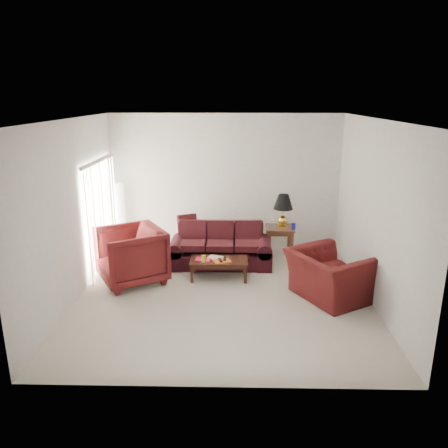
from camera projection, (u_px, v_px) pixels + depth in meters
name	position (u px, v px, depth m)	size (l,w,h in m)	color
floor	(223.00, 295.00, 7.62)	(5.00, 5.00, 0.00)	beige
blinds	(102.00, 215.00, 8.62)	(0.10, 2.00, 2.16)	silver
sofa	(220.00, 246.00, 8.87)	(2.06, 0.89, 0.84)	black
throw_pillow	(187.00, 224.00, 9.45)	(0.42, 0.12, 0.42)	black
end_table	(279.00, 241.00, 9.46)	(0.58, 0.58, 0.64)	#58281E
table_lamp	(283.00, 211.00, 9.33)	(0.42, 0.42, 0.70)	gold
clock	(272.00, 226.00, 9.18)	(0.16, 0.06, 0.16)	silver
blue_canister	(293.00, 226.00, 9.19)	(0.09, 0.09, 0.14)	#1B158E
picture_frame	(274.00, 220.00, 9.57)	(0.13, 0.02, 0.17)	silver
floor_lamp	(121.00, 218.00, 9.54)	(0.25, 0.25, 1.56)	silver
armchair_left	(131.00, 255.00, 8.05)	(1.11, 1.14, 1.04)	#491111
armchair_right	(329.00, 275.00, 7.43)	(1.26, 1.10, 0.82)	#440F10
coffee_table	(219.00, 269.00, 8.29)	(1.08, 0.54, 0.38)	black
magazine_red	(203.00, 260.00, 8.21)	(0.28, 0.21, 0.02)	red
magazine_white	(215.00, 257.00, 8.32)	(0.27, 0.20, 0.02)	beige
magazine_orange	(222.00, 261.00, 8.14)	(0.31, 0.23, 0.02)	#CF5918
remote_a	(220.00, 260.00, 8.12)	(0.05, 0.18, 0.02)	black
remote_b	(225.00, 259.00, 8.20)	(0.05, 0.19, 0.02)	black
yellow_glass	(204.00, 259.00, 8.09)	(0.08, 0.08, 0.13)	gold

